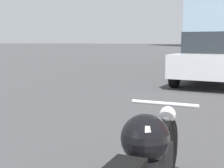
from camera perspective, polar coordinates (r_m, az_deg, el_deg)
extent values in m
cylinder|color=black|center=(3.13, 9.86, -11.87)|extent=(0.12, 0.61, 0.61)
sphere|color=black|center=(2.40, 6.08, -9.86)|extent=(0.38, 0.38, 0.38)
sphere|color=silver|center=(3.06, 10.15, -5.51)|extent=(0.16, 0.16, 0.16)
cylinder|color=silver|center=(2.90, 9.57, -3.57)|extent=(0.62, 0.05, 0.04)
cube|color=#BCBCC1|center=(10.44, 17.71, 3.63)|extent=(2.12, 4.24, 0.66)
cube|color=#23282D|center=(10.42, 17.86, 7.21)|extent=(1.65, 2.10, 0.64)
cylinder|color=black|center=(11.86, 14.82, 2.59)|extent=(0.27, 0.68, 0.66)
cylinder|color=black|center=(9.42, 11.38, 1.41)|extent=(0.27, 0.68, 0.66)
cylinder|color=black|center=(23.56, 17.97, 4.86)|extent=(0.21, 0.62, 0.62)
cylinder|color=black|center=(21.11, 17.65, 4.58)|extent=(0.21, 0.62, 0.62)
cylinder|color=black|center=(36.21, 19.84, 5.72)|extent=(0.23, 0.70, 0.69)
cylinder|color=black|center=(33.63, 19.46, 5.62)|extent=(0.23, 0.70, 0.69)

